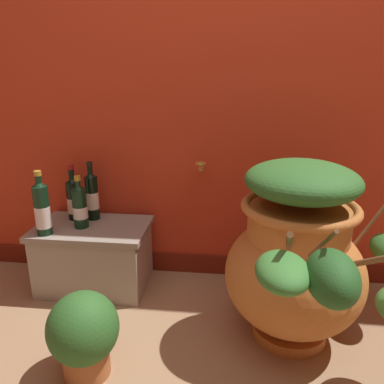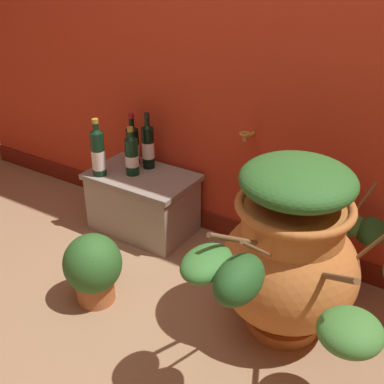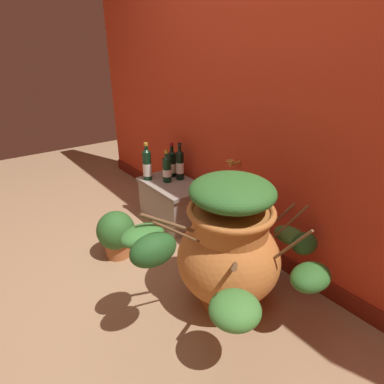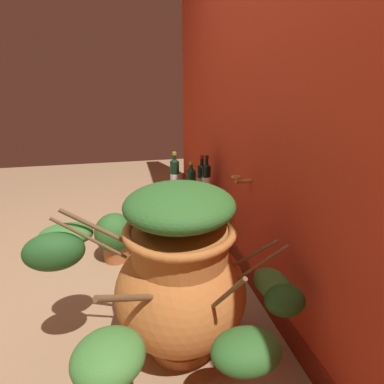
# 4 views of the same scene
# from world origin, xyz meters

# --- Properties ---
(ground_plane) EXTENTS (7.00, 7.00, 0.00)m
(ground_plane) POSITION_xyz_m (0.00, 0.00, 0.00)
(ground_plane) COLOR #9E7A56
(back_wall) EXTENTS (4.40, 0.33, 2.60)m
(back_wall) POSITION_xyz_m (-0.00, 1.20, 1.29)
(back_wall) COLOR red
(back_wall) RESTS_ON ground_plane
(terracotta_urn) EXTENTS (0.82, 1.09, 0.81)m
(terracotta_urn) POSITION_xyz_m (0.38, 0.57, 0.40)
(terracotta_urn) COLOR #C17033
(terracotta_urn) RESTS_ON ground_plane
(stone_ledge) EXTENTS (0.60, 0.38, 0.36)m
(stone_ledge) POSITION_xyz_m (-0.66, 0.89, 0.19)
(stone_ledge) COLOR #9E9384
(stone_ledge) RESTS_ON ground_plane
(wine_bottle_left) EXTENTS (0.07, 0.07, 0.33)m
(wine_bottle_left) POSITION_xyz_m (-0.68, 0.99, 0.50)
(wine_bottle_left) COLOR black
(wine_bottle_left) RESTS_ON stone_ledge
(wine_bottle_middle) EXTENTS (0.08, 0.08, 0.28)m
(wine_bottle_middle) POSITION_xyz_m (-0.71, 0.87, 0.48)
(wine_bottle_middle) COLOR black
(wine_bottle_middle) RESTS_ON stone_ledge
(wine_bottle_right) EXTENTS (0.08, 0.08, 0.31)m
(wine_bottle_right) POSITION_xyz_m (-0.79, 0.98, 0.49)
(wine_bottle_right) COLOR black
(wine_bottle_right) RESTS_ON stone_ledge
(wine_bottle_back) EXTENTS (0.08, 0.08, 0.33)m
(wine_bottle_back) POSITION_xyz_m (-0.86, 0.76, 0.50)
(wine_bottle_back) COLOR black
(wine_bottle_back) RESTS_ON stone_ledge
(potted_shrub) EXTENTS (0.28, 0.28, 0.36)m
(potted_shrub) POSITION_xyz_m (-0.47, 0.25, 0.19)
(potted_shrub) COLOR #B26638
(potted_shrub) RESTS_ON ground_plane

